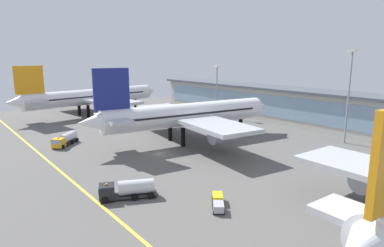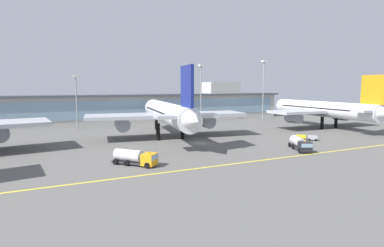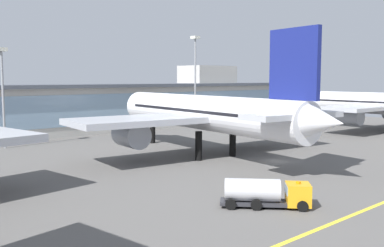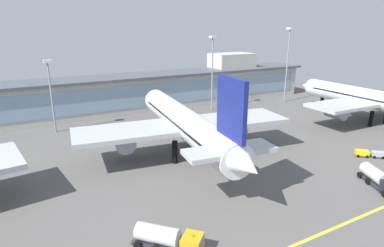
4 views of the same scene
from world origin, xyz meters
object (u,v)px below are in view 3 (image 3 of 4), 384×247
Objects in this scene: apron_light_mast_west at (276,65)px; apron_light_mast_centre at (2,80)px; fuel_tanker_truck at (268,193)px; airliner_near_right at (204,114)px; airliner_far_right at (382,104)px; apron_light_mast_east at (195,69)px.

apron_light_mast_centre is at bearing 178.10° from apron_light_mast_west.
airliner_near_right is at bearing 105.71° from fuel_tanker_truck.
apron_light_mast_west is at bearing -1.90° from apron_light_mast_centre.
airliner_far_right is at bearing -86.43° from apron_light_mast_west.
airliner_near_right is at bearing -54.01° from apron_light_mast_centre.
airliner_far_right is 47.75m from apron_light_mast_east.
apron_light_mast_west is 1.41× the size of apron_light_mast_centre.
airliner_far_right is 2.83× the size of apron_light_mast_centre.
apron_light_mast_west is at bearing -55.86° from airliner_near_right.
fuel_tanker_truck is 92.13m from apron_light_mast_west.
apron_light_mast_centre is at bearing -179.54° from apron_light_mast_east.
apron_light_mast_centre is at bearing 43.51° from airliner_near_right.
fuel_tanker_truck is 0.35× the size of apron_light_mast_east.
apron_light_mast_west is at bearing 84.34° from fuel_tanker_truck.
airliner_far_right is at bearing -23.00° from apron_light_mast_centre.
apron_light_mast_east reaches higher than fuel_tanker_truck.
apron_light_mast_west reaches higher than fuel_tanker_truck.
fuel_tanker_truck is 58.71m from apron_light_mast_centre.
airliner_near_right is 38.44m from apron_light_mast_centre.
fuel_tanker_truck is at bearing -142.96° from apron_light_mast_west.
airliner_far_right is 78.15m from fuel_tanker_truck.
airliner_far_right is at bearing -85.83° from airliner_near_right.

